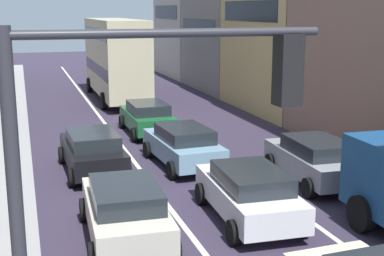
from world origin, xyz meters
name	(u,v)px	position (x,y,z in m)	size (l,w,h in m)	color
sidewalk_left	(0,134)	(-6.70, 20.00, 0.07)	(2.60, 64.00, 0.14)	#989898
lane_stripe_left	(109,128)	(-1.70, 20.00, 0.01)	(0.16, 60.00, 0.01)	silver
lane_stripe_right	(176,124)	(1.70, 20.00, 0.01)	(0.16, 60.00, 0.01)	silver
building_row_right	(321,11)	(9.90, 20.43, 5.59)	(7.20, 43.90, 12.86)	#B2ADA3
traffic_light_pole	(131,177)	(-4.45, 0.23, 3.82)	(3.58, 0.38, 5.50)	#2D2D33
sedan_centre_lane_second	(249,192)	(0.12, 7.28, 0.80)	(2.23, 4.38, 1.49)	silver
wagon_left_lane_second	(125,210)	(-3.32, 7.02, 0.80)	(2.22, 4.38, 1.49)	beige
hatchback_centre_lane_third	(183,145)	(-0.07, 12.84, 0.80)	(2.26, 4.40, 1.49)	#759EB7
sedan_left_lane_third	(93,151)	(-3.35, 13.02, 0.80)	(2.17, 4.35, 1.49)	black
coupe_centre_lane_fourth	(147,117)	(-0.15, 18.36, 0.80)	(2.06, 4.30, 1.49)	#19592D
sedan_right_lane_behind_truck	(315,159)	(3.56, 9.71, 0.80)	(2.22, 4.38, 1.49)	gray
bus_mid_queue_primary	(115,55)	(0.12, 28.35, 2.83)	(2.83, 10.51, 5.06)	#BFB793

